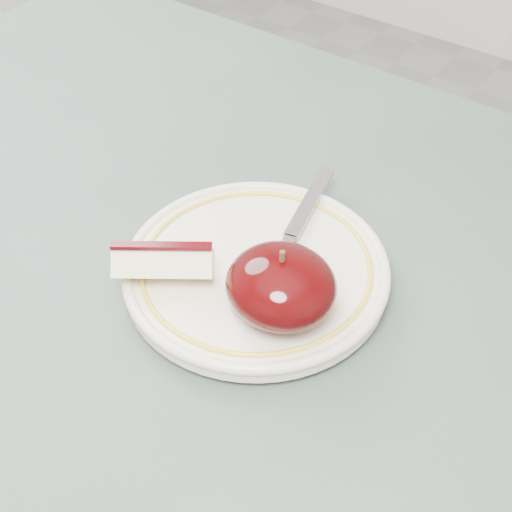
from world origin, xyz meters
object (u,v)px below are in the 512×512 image
Objects in this scene: table at (100,380)px; apple_half at (281,286)px; plate at (256,269)px; fork at (290,238)px.

table is 0.20m from apple_half.
table is 4.38× the size of plate.
table is 0.17m from plate.
apple_half reaches higher than plate.
plate is 1.13× the size of fork.
plate is at bearing 147.17° from apple_half.
apple_half is at bearing -164.99° from fork.
plate is at bearing 49.10° from table.
plate reaches higher than table.
plate is 0.04m from fork.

